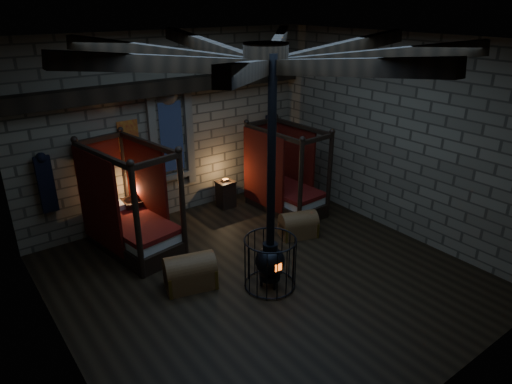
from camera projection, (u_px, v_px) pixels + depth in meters
room at (262, 71)px, 7.13m from camera, size 7.02×7.02×4.29m
bed_left at (132, 224)px, 9.31m from camera, size 1.44×2.27×2.21m
bed_right at (284, 189)px, 11.10m from camera, size 1.14×2.02×2.05m
trunk_left at (190, 272)px, 8.13m from camera, size 1.00×0.78×0.65m
trunk_right at (298, 225)px, 9.89m from camera, size 0.90×0.72×0.57m
nightstand_left at (136, 215)px, 10.01m from camera, size 0.51×0.49×0.95m
nightstand_right at (226, 194)px, 11.25m from camera, size 0.42×0.41×0.74m
stove at (270, 257)px, 8.02m from camera, size 0.93×0.93×4.05m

